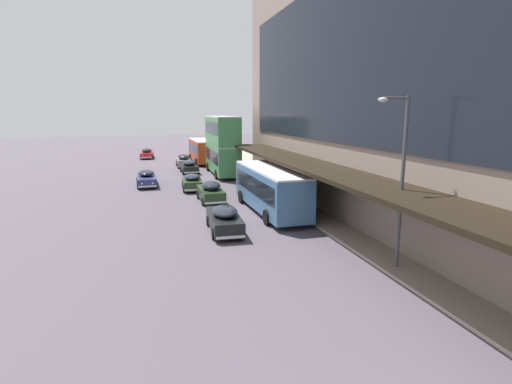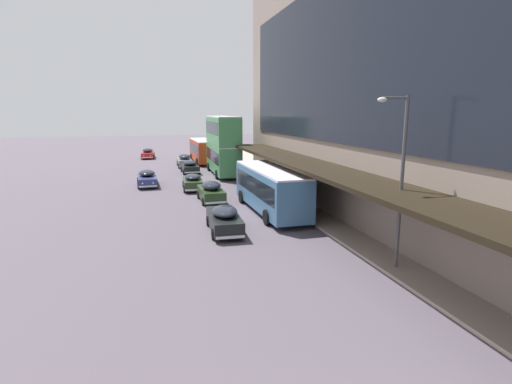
% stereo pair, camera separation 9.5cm
% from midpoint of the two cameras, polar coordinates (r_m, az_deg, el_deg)
% --- Properties ---
extents(transit_bus_kerbside_front, '(2.78, 9.87, 6.54)m').
position_cam_midpoint_polar(transit_bus_kerbside_front, '(45.28, -4.94, 6.92)').
color(transit_bus_kerbside_front, '#469053').
rests_on(transit_bus_kerbside_front, ground).
extents(transit_bus_kerbside_rear, '(2.86, 10.06, 3.13)m').
position_cam_midpoint_polar(transit_bus_kerbside_rear, '(28.15, 1.91, 0.69)').
color(transit_bus_kerbside_rear, teal).
rests_on(transit_bus_kerbside_rear, ground).
extents(transit_bus_kerbside_far, '(2.83, 9.53, 3.21)m').
position_cam_midpoint_polar(transit_bus_kerbside_far, '(56.30, -7.79, 6.02)').
color(transit_bus_kerbside_far, '#B23719').
rests_on(transit_bus_kerbside_far, ground).
extents(sedan_second_near, '(1.98, 4.86, 1.58)m').
position_cam_midpoint_polar(sedan_second_near, '(23.80, -4.66, -3.86)').
color(sedan_second_near, black).
rests_on(sedan_second_near, ground).
extents(sedan_trailing_near, '(1.97, 4.42, 1.47)m').
position_cam_midpoint_polar(sedan_trailing_near, '(36.96, -9.16, 1.45)').
color(sedan_trailing_near, '#283A21').
rests_on(sedan_trailing_near, ground).
extents(sedan_oncoming_front, '(1.86, 4.44, 1.65)m').
position_cam_midpoint_polar(sedan_oncoming_front, '(31.86, -6.57, 0.06)').
color(sedan_oncoming_front, '#23361A').
rests_on(sedan_oncoming_front, ground).
extents(sedan_lead_near, '(1.86, 5.00, 1.66)m').
position_cam_midpoint_polar(sedan_lead_near, '(52.68, -10.35, 4.44)').
color(sedan_lead_near, slate).
rests_on(sedan_lead_near, ground).
extents(sedan_oncoming_rear, '(1.95, 4.78, 1.52)m').
position_cam_midpoint_polar(sedan_oncoming_rear, '(39.84, -15.45, 1.92)').
color(sedan_oncoming_rear, navy).
rests_on(sedan_oncoming_rear, ground).
extents(sedan_trailing_mid, '(2.09, 4.63, 1.51)m').
position_cam_midpoint_polar(sedan_trailing_mid, '(63.63, -15.37, 5.33)').
color(sedan_trailing_mid, '#AC1B1F').
rests_on(sedan_trailing_mid, ground).
extents(sedan_lead_mid, '(1.94, 4.30, 1.49)m').
position_cam_midpoint_polar(sedan_lead_mid, '(47.20, -9.56, 3.59)').
color(sedan_lead_mid, black).
rests_on(sedan_lead_mid, ground).
extents(street_lamp, '(1.50, 0.28, 7.55)m').
position_cam_midpoint_polar(street_lamp, '(18.27, 19.71, 2.76)').
color(street_lamp, '#4C4C51').
rests_on(street_lamp, sidewalk_kerb).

